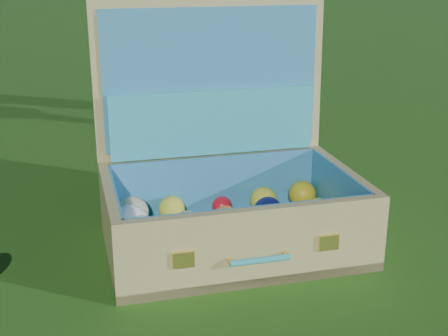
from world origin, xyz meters
TOP-DOWN VIEW (x-y plane):
  - ground at (0.00, 0.00)m, footprint 60.00×60.00m
  - suitcase at (-0.14, -0.10)m, footprint 0.59×0.46m

SIDE VIEW (x-z plane):
  - ground at x=0.00m, z-range 0.00..0.00m
  - suitcase at x=-0.14m, z-range -0.13..0.44m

